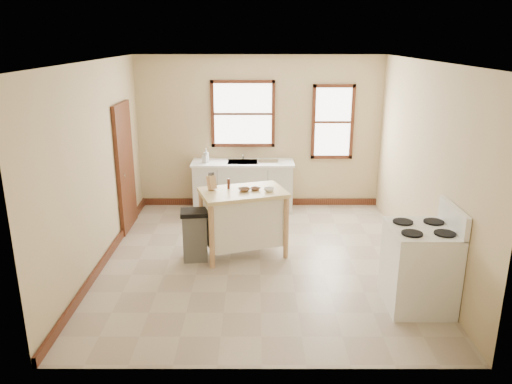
{
  "coord_description": "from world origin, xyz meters",
  "views": [
    {
      "loc": [
        -0.05,
        -6.63,
        3.11
      ],
      "look_at": [
        -0.06,
        0.4,
        0.91
      ],
      "focal_mm": 35.0,
      "sensor_mm": 36.0,
      "label": 1
    }
  ],
  "objects_px": {
    "soap_bottle_a": "(206,156)",
    "knife_block": "(212,183)",
    "bowl_c": "(269,190)",
    "pepper_grinder": "(229,184)",
    "kitchen_island": "(243,223)",
    "bowl_a": "(244,190)",
    "trash_bin": "(195,235)",
    "dish_rack": "(268,159)",
    "soap_bottle_b": "(205,157)",
    "gas_stove": "(420,257)",
    "bowl_b": "(255,189)"
  },
  "relations": [
    {
      "from": "bowl_c",
      "to": "soap_bottle_a",
      "type": "bearing_deg",
      "value": 119.16
    },
    {
      "from": "soap_bottle_b",
      "to": "bowl_b",
      "type": "relative_size",
      "value": 1.37
    },
    {
      "from": "dish_rack",
      "to": "pepper_grinder",
      "type": "xyz_separation_m",
      "value": [
        -0.61,
        -1.87,
        0.09
      ]
    },
    {
      "from": "soap_bottle_b",
      "to": "bowl_a",
      "type": "bearing_deg",
      "value": -44.99
    },
    {
      "from": "gas_stove",
      "to": "trash_bin",
      "type": "bearing_deg",
      "value": 155.44
    },
    {
      "from": "trash_bin",
      "to": "bowl_a",
      "type": "bearing_deg",
      "value": 8.25
    },
    {
      "from": "kitchen_island",
      "to": "bowl_a",
      "type": "distance_m",
      "value": 0.51
    },
    {
      "from": "knife_block",
      "to": "pepper_grinder",
      "type": "relative_size",
      "value": 1.33
    },
    {
      "from": "knife_block",
      "to": "dish_rack",
      "type": "bearing_deg",
      "value": 30.95
    },
    {
      "from": "soap_bottle_a",
      "to": "bowl_a",
      "type": "distance_m",
      "value": 2.08
    },
    {
      "from": "dish_rack",
      "to": "bowl_b",
      "type": "xyz_separation_m",
      "value": [
        -0.22,
        -1.93,
        0.03
      ]
    },
    {
      "from": "dish_rack",
      "to": "bowl_a",
      "type": "height_order",
      "value": "bowl_a"
    },
    {
      "from": "pepper_grinder",
      "to": "dish_rack",
      "type": "bearing_deg",
      "value": 71.82
    },
    {
      "from": "dish_rack",
      "to": "kitchen_island",
      "type": "bearing_deg",
      "value": -110.29
    },
    {
      "from": "kitchen_island",
      "to": "bowl_b",
      "type": "xyz_separation_m",
      "value": [
        0.18,
        0.04,
        0.51
      ]
    },
    {
      "from": "bowl_a",
      "to": "bowl_b",
      "type": "relative_size",
      "value": 1.18
    },
    {
      "from": "kitchen_island",
      "to": "bowl_a",
      "type": "relative_size",
      "value": 7.06
    },
    {
      "from": "trash_bin",
      "to": "dish_rack",
      "type": "bearing_deg",
      "value": 56.59
    },
    {
      "from": "bowl_a",
      "to": "gas_stove",
      "type": "relative_size",
      "value": 0.13
    },
    {
      "from": "soap_bottle_b",
      "to": "bowl_b",
      "type": "bearing_deg",
      "value": -40.35
    },
    {
      "from": "soap_bottle_a",
      "to": "pepper_grinder",
      "type": "bearing_deg",
      "value": -83.78
    },
    {
      "from": "pepper_grinder",
      "to": "bowl_a",
      "type": "height_order",
      "value": "pepper_grinder"
    },
    {
      "from": "dish_rack",
      "to": "bowl_c",
      "type": "relative_size",
      "value": 2.5
    },
    {
      "from": "soap_bottle_b",
      "to": "pepper_grinder",
      "type": "xyz_separation_m",
      "value": [
        0.52,
        -1.81,
        0.04
      ]
    },
    {
      "from": "bowl_c",
      "to": "dish_rack",
      "type": "bearing_deg",
      "value": 89.27
    },
    {
      "from": "soap_bottle_b",
      "to": "bowl_b",
      "type": "height_order",
      "value": "soap_bottle_b"
    },
    {
      "from": "kitchen_island",
      "to": "gas_stove",
      "type": "relative_size",
      "value": 0.95
    },
    {
      "from": "soap_bottle_a",
      "to": "kitchen_island",
      "type": "relative_size",
      "value": 0.21
    },
    {
      "from": "kitchen_island",
      "to": "trash_bin",
      "type": "distance_m",
      "value": 0.73
    },
    {
      "from": "pepper_grinder",
      "to": "gas_stove",
      "type": "bearing_deg",
      "value": -34.36
    },
    {
      "from": "bowl_c",
      "to": "gas_stove",
      "type": "xyz_separation_m",
      "value": [
        1.74,
        -1.47,
        -0.37
      ]
    },
    {
      "from": "soap_bottle_b",
      "to": "trash_bin",
      "type": "bearing_deg",
      "value": -65.11
    },
    {
      "from": "bowl_b",
      "to": "bowl_a",
      "type": "bearing_deg",
      "value": -162.26
    },
    {
      "from": "kitchen_island",
      "to": "knife_block",
      "type": "height_order",
      "value": "knife_block"
    },
    {
      "from": "kitchen_island",
      "to": "gas_stove",
      "type": "distance_m",
      "value": 2.59
    },
    {
      "from": "knife_block",
      "to": "bowl_a",
      "type": "relative_size",
      "value": 1.18
    },
    {
      "from": "knife_block",
      "to": "soap_bottle_b",
      "type": "bearing_deg",
      "value": 63.35
    },
    {
      "from": "soap_bottle_a",
      "to": "pepper_grinder",
      "type": "relative_size",
      "value": 1.7
    },
    {
      "from": "bowl_c",
      "to": "trash_bin",
      "type": "distance_m",
      "value": 1.25
    },
    {
      "from": "soap_bottle_a",
      "to": "knife_block",
      "type": "xyz_separation_m",
      "value": [
        0.26,
        -1.88,
        0.03
      ]
    },
    {
      "from": "knife_block",
      "to": "bowl_c",
      "type": "distance_m",
      "value": 0.84
    },
    {
      "from": "soap_bottle_b",
      "to": "bowl_c",
      "type": "xyz_separation_m",
      "value": [
        1.11,
        -1.93,
        -0.01
      ]
    },
    {
      "from": "bowl_c",
      "to": "pepper_grinder",
      "type": "bearing_deg",
      "value": 167.8
    },
    {
      "from": "soap_bottle_a",
      "to": "dish_rack",
      "type": "relative_size",
      "value": 0.67
    },
    {
      "from": "bowl_b",
      "to": "gas_stove",
      "type": "bearing_deg",
      "value": -38.15
    },
    {
      "from": "dish_rack",
      "to": "pepper_grinder",
      "type": "distance_m",
      "value": 1.97
    },
    {
      "from": "soap_bottle_a",
      "to": "gas_stove",
      "type": "distance_m",
      "value": 4.46
    },
    {
      "from": "soap_bottle_b",
      "to": "trash_bin",
      "type": "relative_size",
      "value": 0.26
    },
    {
      "from": "pepper_grinder",
      "to": "bowl_c",
      "type": "relative_size",
      "value": 0.99
    },
    {
      "from": "bowl_a",
      "to": "bowl_b",
      "type": "height_order",
      "value": "bowl_a"
    }
  ]
}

